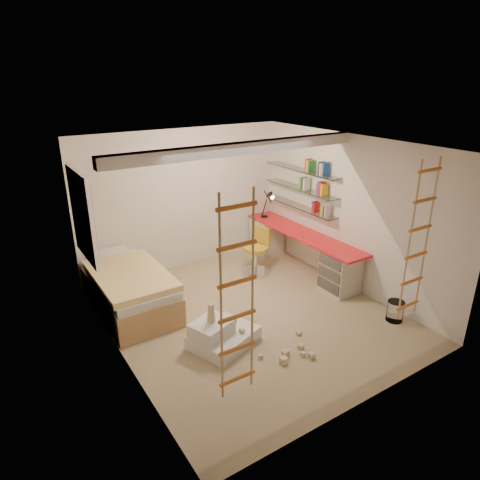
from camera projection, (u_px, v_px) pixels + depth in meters
floor at (250, 315)px, 6.62m from camera, size 4.50×4.50×0.00m
ceiling_beam at (240, 148)px, 5.93m from camera, size 4.00×0.18×0.16m
window_frame at (82, 216)px, 6.24m from camera, size 0.06×1.15×1.35m
window_blind at (85, 215)px, 6.26m from camera, size 0.02×1.00×1.20m
rope_ladder_left at (237, 300)px, 4.02m from camera, size 0.41×0.04×2.13m
rope_ladder_right at (418, 242)px, 5.38m from camera, size 0.41×0.04×2.13m
waste_bin at (395, 311)px, 6.43m from camera, size 0.25×0.25×0.32m
desk at (301, 250)px, 8.01m from camera, size 0.56×2.80×0.75m
shelves at (301, 189)px, 7.90m from camera, size 0.25×1.80×0.71m
bed at (129, 289)px, 6.72m from camera, size 1.02×2.00×0.69m
task_lamp at (269, 200)px, 8.47m from camera, size 0.14×0.36×0.57m
swivel_chair at (256, 257)px, 7.88m from camera, size 0.65×0.65×0.88m
play_platform at (220, 335)px, 5.86m from camera, size 1.04×0.92×0.38m
toy_blocks at (260, 339)px, 5.70m from camera, size 1.31×1.08×0.65m
books at (301, 182)px, 7.85m from camera, size 0.14×0.64×0.92m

